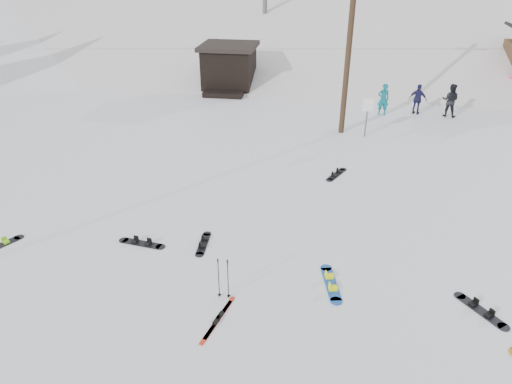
# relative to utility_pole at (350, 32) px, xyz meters

# --- Properties ---
(ground) EXTENTS (200.00, 200.00, 0.00)m
(ground) POSITION_rel_utility_pole_xyz_m (-2.00, -14.00, -4.68)
(ground) COLOR white
(ground) RESTS_ON ground
(ski_slope) EXTENTS (60.00, 85.24, 65.97)m
(ski_slope) POSITION_rel_utility_pole_xyz_m (-2.00, 41.00, -16.68)
(ski_slope) COLOR silver
(ski_slope) RESTS_ON ground
(ridge_left) EXTENTS (47.54, 95.03, 58.38)m
(ridge_left) POSITION_rel_utility_pole_xyz_m (-38.00, 34.00, -15.68)
(ridge_left) COLOR white
(ridge_left) RESTS_ON ground
(treeline_left) EXTENTS (20.00, 64.00, 10.00)m
(treeline_left) POSITION_rel_utility_pole_xyz_m (-36.00, 26.00, -4.68)
(treeline_left) COLOR black
(treeline_left) RESTS_ON ground
(utility_pole) EXTENTS (2.00, 0.26, 9.00)m
(utility_pole) POSITION_rel_utility_pole_xyz_m (0.00, 0.00, 0.00)
(utility_pole) COLOR #3A2819
(utility_pole) RESTS_ON ground
(trail_sign) EXTENTS (0.50, 0.09, 1.85)m
(trail_sign) POSITION_rel_utility_pole_xyz_m (1.10, -0.42, -3.41)
(trail_sign) COLOR #595B60
(trail_sign) RESTS_ON ground
(lift_hut) EXTENTS (3.40, 4.10, 2.75)m
(lift_hut) POSITION_rel_utility_pole_xyz_m (-7.00, 6.94, -3.32)
(lift_hut) COLOR black
(lift_hut) RESTS_ON ground
(hero_snowboard) EXTENTS (0.60, 1.64, 0.12)m
(hero_snowboard) POSITION_rel_utility_pole_xyz_m (-0.37, -11.65, -4.65)
(hero_snowboard) COLOR blue
(hero_snowboard) RESTS_ON ground
(hero_skis) EXTENTS (0.51, 1.71, 0.09)m
(hero_skis) POSITION_rel_utility_pole_xyz_m (-3.04, -13.41, -4.66)
(hero_skis) COLOR #AE2511
(hero_skis) RESTS_ON ground
(ski_poles) EXTENTS (0.33, 0.09, 1.18)m
(ski_poles) POSITION_rel_utility_pole_xyz_m (-3.07, -12.59, -4.07)
(ski_poles) COLOR black
(ski_poles) RESTS_ON ground
(board_scatter_a) EXTENTS (1.52, 0.45, 0.11)m
(board_scatter_a) POSITION_rel_utility_pole_xyz_m (-6.05, -10.63, -4.65)
(board_scatter_a) COLOR black
(board_scatter_a) RESTS_ON ground
(board_scatter_b) EXTENTS (0.31, 1.36, 0.10)m
(board_scatter_b) POSITION_rel_utility_pole_xyz_m (-4.20, -10.36, -4.66)
(board_scatter_b) COLOR black
(board_scatter_b) RESTS_ON ground
(board_scatter_d) EXTENTS (1.05, 1.28, 0.11)m
(board_scatter_d) POSITION_rel_utility_pole_xyz_m (3.29, -12.12, -4.65)
(board_scatter_d) COLOR black
(board_scatter_d) RESTS_ON ground
(board_scatter_f) EXTENTS (0.82, 1.35, 0.10)m
(board_scatter_f) POSITION_rel_utility_pole_xyz_m (-0.22, -4.88, -4.65)
(board_scatter_f) COLOR black
(board_scatter_f) RESTS_ON ground
(skier_teal) EXTENTS (0.66, 0.48, 1.69)m
(skier_teal) POSITION_rel_utility_pole_xyz_m (2.17, 3.05, -3.84)
(skier_teal) COLOR #0E8391
(skier_teal) RESTS_ON ground
(skier_dark) EXTENTS (1.02, 0.91, 1.74)m
(skier_dark) POSITION_rel_utility_pole_xyz_m (5.63, 3.33, -3.81)
(skier_dark) COLOR black
(skier_dark) RESTS_ON ground
(skier_navy) EXTENTS (1.02, 0.75, 1.61)m
(skier_navy) POSITION_rel_utility_pole_xyz_m (4.02, 3.47, -3.88)
(skier_navy) COLOR #19193F
(skier_navy) RESTS_ON ground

